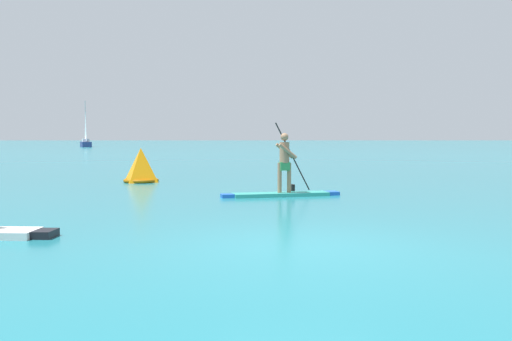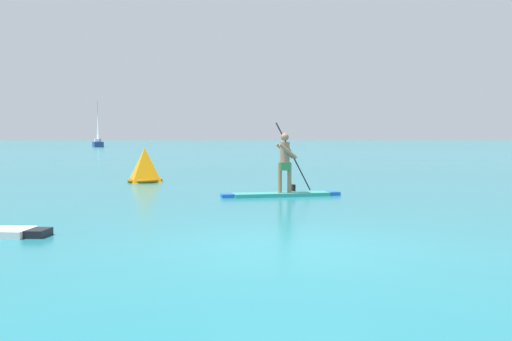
{
  "view_description": "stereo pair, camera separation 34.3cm",
  "coord_description": "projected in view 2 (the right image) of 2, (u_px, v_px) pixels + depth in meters",
  "views": [
    {
      "loc": [
        -0.74,
        -8.08,
        1.59
      ],
      "look_at": [
        -0.58,
        6.52,
        0.7
      ],
      "focal_mm": 39.37,
      "sensor_mm": 36.0,
      "label": 1
    },
    {
      "loc": [
        -0.4,
        -8.08,
        1.59
      ],
      "look_at": [
        -0.58,
        6.52,
        0.7
      ],
      "focal_mm": 39.37,
      "sensor_mm": 36.0,
      "label": 2
    }
  ],
  "objects": [
    {
      "name": "ground",
      "position": [
        290.0,
        246.0,
        8.16
      ],
      "size": [
        440.0,
        440.0,
        0.0
      ],
      "primitive_type": "plane",
      "color": "#1E727F"
    },
    {
      "name": "paddleboarder_mid_center",
      "position": [
        283.0,
        182.0,
        14.93
      ],
      "size": [
        3.22,
        1.19,
        2.02
      ],
      "rotation": [
        0.0,
        0.0,
        0.23
      ],
      "color": "teal",
      "rests_on": "ground"
    },
    {
      "name": "race_marker_buoy",
      "position": [
        145.0,
        167.0,
        19.58
      ],
      "size": [
        1.31,
        1.31,
        1.2
      ],
      "color": "orange",
      "rests_on": "ground"
    },
    {
      "name": "sailboat_left_horizon",
      "position": [
        98.0,
        141.0,
        86.36
      ],
      "size": [
        3.11,
        5.36,
        7.05
      ],
      "rotation": [
        0.0,
        0.0,
        5.08
      ],
      "color": "navy",
      "rests_on": "ground"
    }
  ]
}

